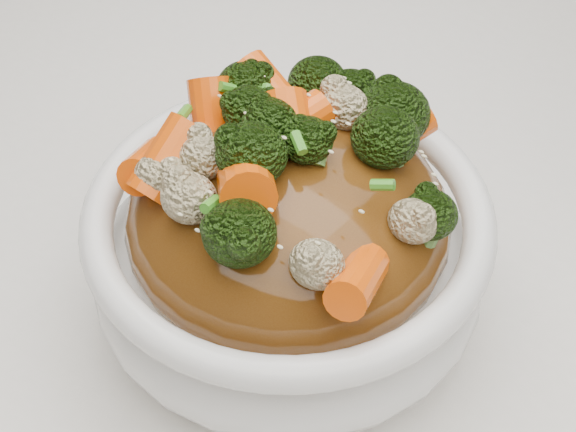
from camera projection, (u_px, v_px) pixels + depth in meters
The scene contains 8 objects.
tablecloth at pixel (347, 323), 0.47m from camera, with size 1.20×0.80×0.04m, color white.
bowl at pixel (288, 257), 0.43m from camera, with size 0.19×0.19×0.08m, color white, non-canonical shape.
sauce_base at pixel (288, 220), 0.41m from camera, with size 0.15×0.15×0.08m, color #59320F.
carrots at pixel (288, 130), 0.37m from camera, with size 0.15×0.15×0.04m, color #FF5A08, non-canonical shape.
broccoli at pixel (288, 131), 0.37m from camera, with size 0.15×0.15×0.04m, color black, non-canonical shape.
cauliflower at pixel (288, 135), 0.37m from camera, with size 0.15×0.15×0.03m, color beige, non-canonical shape.
scallions at pixel (288, 128), 0.37m from camera, with size 0.11×0.11×0.02m, color #3E9221, non-canonical shape.
sesame_seeds at pixel (288, 128), 0.37m from camera, with size 0.14×0.14×0.01m, color beige, non-canonical shape.
Camera 1 is at (0.14, -0.25, 1.11)m, focal length 55.00 mm.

